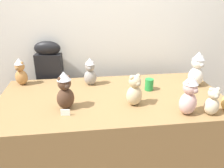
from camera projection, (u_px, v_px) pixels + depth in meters
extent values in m
cube|color=white|center=(103.00, 17.00, 2.46)|extent=(7.00, 0.08, 2.60)
cube|color=olive|center=(112.00, 130.00, 2.14)|extent=(1.98, 0.99, 0.71)
cube|color=black|center=(52.00, 94.00, 2.60)|extent=(0.29, 0.15, 0.94)
ellipsoid|color=black|center=(47.00, 48.00, 2.39)|extent=(0.29, 0.15, 0.15)
ellipsoid|color=#4C3323|center=(66.00, 98.00, 1.78)|extent=(0.18, 0.17, 0.17)
sphere|color=#4C3323|center=(64.00, 83.00, 1.73)|extent=(0.10, 0.10, 0.10)
sphere|color=#4C3323|center=(60.00, 79.00, 1.70)|extent=(0.04, 0.04, 0.04)
sphere|color=#4C3323|center=(68.00, 78.00, 1.73)|extent=(0.04, 0.04, 0.04)
sphere|color=#412E23|center=(67.00, 86.00, 1.70)|extent=(0.04, 0.04, 0.04)
cone|color=silver|center=(64.00, 76.00, 1.71)|extent=(0.11, 0.11, 0.07)
ellipsoid|color=#B27A42|center=(22.00, 77.00, 2.23)|extent=(0.15, 0.15, 0.15)
sphere|color=#B27A42|center=(20.00, 67.00, 2.18)|extent=(0.09, 0.09, 0.09)
sphere|color=#B27A42|center=(17.00, 63.00, 2.18)|extent=(0.03, 0.03, 0.03)
sphere|color=#B27A42|center=(22.00, 63.00, 2.16)|extent=(0.03, 0.03, 0.03)
sphere|color=olive|center=(17.00, 69.00, 2.15)|extent=(0.04, 0.04, 0.04)
cone|color=silver|center=(19.00, 61.00, 2.16)|extent=(0.10, 0.10, 0.06)
ellipsoid|color=beige|center=(188.00, 103.00, 1.70)|extent=(0.18, 0.17, 0.18)
sphere|color=beige|center=(190.00, 87.00, 1.65)|extent=(0.11, 0.11, 0.11)
sphere|color=beige|center=(188.00, 83.00, 1.62)|extent=(0.04, 0.04, 0.04)
sphere|color=beige|center=(194.00, 81.00, 1.65)|extent=(0.04, 0.04, 0.04)
sphere|color=#A88783|center=(195.00, 91.00, 1.62)|extent=(0.04, 0.04, 0.04)
cone|color=silver|center=(191.00, 79.00, 1.63)|extent=(0.11, 0.11, 0.07)
ellipsoid|color=#CCB78E|center=(134.00, 95.00, 1.84)|extent=(0.17, 0.16, 0.17)
sphere|color=#CCB78E|center=(135.00, 81.00, 1.79)|extent=(0.10, 0.10, 0.10)
sphere|color=#CCB78E|center=(132.00, 77.00, 1.76)|extent=(0.04, 0.04, 0.04)
sphere|color=#CCB78E|center=(138.00, 76.00, 1.79)|extent=(0.04, 0.04, 0.04)
sphere|color=#9D8E71|center=(138.00, 84.00, 1.76)|extent=(0.04, 0.04, 0.04)
ellipsoid|color=gray|center=(90.00, 77.00, 2.23)|extent=(0.13, 0.12, 0.15)
sphere|color=gray|center=(90.00, 67.00, 2.18)|extent=(0.09, 0.09, 0.09)
sphere|color=gray|center=(87.00, 63.00, 2.17)|extent=(0.03, 0.03, 0.03)
sphere|color=gray|center=(93.00, 63.00, 2.17)|extent=(0.03, 0.03, 0.03)
sphere|color=slate|center=(90.00, 69.00, 2.15)|extent=(0.04, 0.04, 0.04)
cone|color=silver|center=(90.00, 61.00, 2.16)|extent=(0.10, 0.10, 0.06)
ellipsoid|color=beige|center=(211.00, 106.00, 1.70)|extent=(0.11, 0.10, 0.14)
sphere|color=beige|center=(214.00, 94.00, 1.66)|extent=(0.08, 0.08, 0.08)
sphere|color=beige|center=(211.00, 90.00, 1.64)|extent=(0.03, 0.03, 0.03)
sphere|color=beige|center=(218.00, 89.00, 1.65)|extent=(0.03, 0.03, 0.03)
sphere|color=#ABA08A|center=(216.00, 97.00, 1.63)|extent=(0.03, 0.03, 0.03)
ellipsoid|color=white|center=(196.00, 77.00, 2.19)|extent=(0.19, 0.17, 0.19)
sphere|color=white|center=(198.00, 63.00, 2.14)|extent=(0.11, 0.11, 0.11)
sphere|color=white|center=(196.00, 59.00, 2.11)|extent=(0.04, 0.04, 0.04)
sphere|color=white|center=(201.00, 58.00, 2.14)|extent=(0.04, 0.04, 0.04)
sphere|color=#B4B3AF|center=(202.00, 65.00, 2.10)|extent=(0.05, 0.05, 0.05)
cone|color=silver|center=(199.00, 56.00, 2.11)|extent=(0.12, 0.12, 0.07)
cylinder|color=#238C3D|center=(149.00, 84.00, 2.12)|extent=(0.08, 0.08, 0.11)
cube|color=white|center=(65.00, 112.00, 1.70)|extent=(0.07, 0.02, 0.05)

